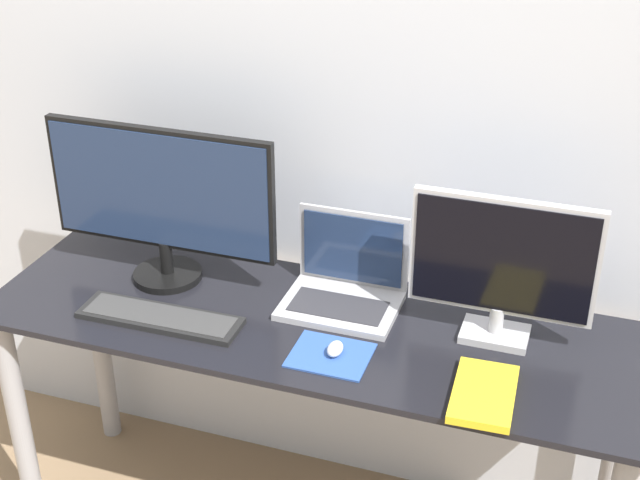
% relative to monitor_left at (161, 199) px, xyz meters
% --- Properties ---
extents(wall_back, '(7.00, 0.05, 2.50)m').
position_rel_monitor_left_xyz_m(wall_back, '(0.46, 0.26, 0.24)').
color(wall_back, silver).
rests_on(wall_back, ground_plane).
extents(desk, '(1.74, 0.56, 0.76)m').
position_rel_monitor_left_xyz_m(desk, '(0.46, -0.08, -0.40)').
color(desk, black).
rests_on(desk, ground_plane).
extents(monitor_left, '(0.66, 0.19, 0.45)m').
position_rel_monitor_left_xyz_m(monitor_left, '(0.00, 0.00, 0.00)').
color(monitor_left, black).
rests_on(monitor_left, desk).
extents(monitor_right, '(0.46, 0.12, 0.39)m').
position_rel_monitor_left_xyz_m(monitor_right, '(0.92, 0.00, -0.04)').
color(monitor_right, '#B2B2B7').
rests_on(monitor_right, desk).
extents(laptop, '(0.31, 0.23, 0.24)m').
position_rel_monitor_left_xyz_m(laptop, '(0.51, 0.04, -0.19)').
color(laptop, '#ADADB2').
rests_on(laptop, desk).
extents(keyboard, '(0.44, 0.13, 0.02)m').
position_rel_monitor_left_xyz_m(keyboard, '(0.08, -0.21, -0.24)').
color(keyboard, black).
rests_on(keyboard, desk).
extents(mousepad, '(0.19, 0.16, 0.00)m').
position_rel_monitor_left_xyz_m(mousepad, '(0.56, -0.21, -0.24)').
color(mousepad, '#2D519E').
rests_on(mousepad, desk).
extents(mouse, '(0.04, 0.06, 0.03)m').
position_rel_monitor_left_xyz_m(mouse, '(0.57, -0.21, -0.23)').
color(mouse, silver).
rests_on(mouse, mousepad).
extents(book, '(0.15, 0.24, 0.02)m').
position_rel_monitor_left_xyz_m(book, '(0.94, -0.25, -0.24)').
color(book, yellow).
rests_on(book, desk).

